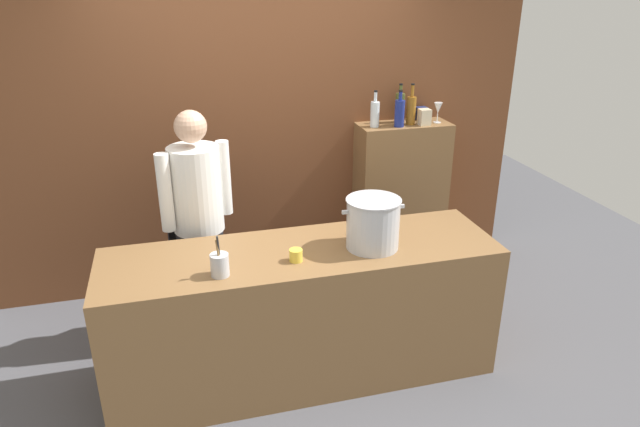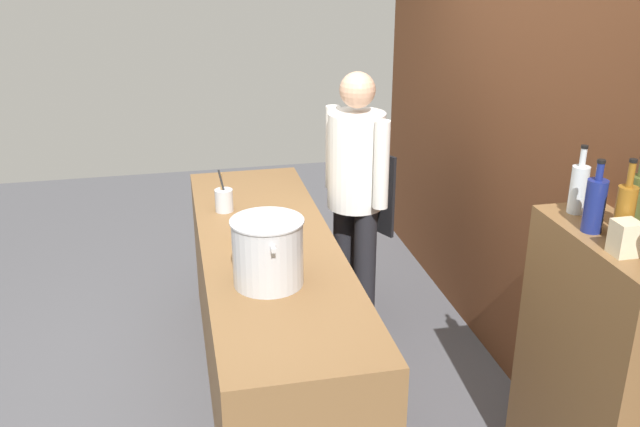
# 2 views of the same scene
# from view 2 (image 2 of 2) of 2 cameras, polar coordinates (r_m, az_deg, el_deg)

# --- Properties ---
(ground_plane) EXTENTS (8.00, 8.00, 0.00)m
(ground_plane) POSITION_cam_2_polar(r_m,az_deg,el_deg) (4.12, -3.78, -13.91)
(ground_plane) COLOR #4C4C51
(brick_back_panel) EXTENTS (4.40, 0.10, 3.00)m
(brick_back_panel) POSITION_cam_2_polar(r_m,az_deg,el_deg) (3.90, 16.60, 7.50)
(brick_back_panel) COLOR brown
(brick_back_panel) RESTS_ON ground_plane
(prep_counter) EXTENTS (2.43, 0.70, 0.90)m
(prep_counter) POSITION_cam_2_polar(r_m,az_deg,el_deg) (3.88, -3.95, -8.52)
(prep_counter) COLOR brown
(prep_counter) RESTS_ON ground_plane
(bar_cabinet) EXTENTS (0.76, 0.32, 1.32)m
(bar_cabinet) POSITION_cam_2_polar(r_m,az_deg,el_deg) (3.23, 21.18, -12.59)
(bar_cabinet) COLOR brown
(bar_cabinet) RESTS_ON ground_plane
(chef) EXTENTS (0.49, 0.41, 1.66)m
(chef) POSITION_cam_2_polar(r_m,az_deg,el_deg) (4.28, 2.93, 2.19)
(chef) COLOR black
(chef) RESTS_ON ground_plane
(stockpot_large) EXTENTS (0.39, 0.33, 0.31)m
(stockpot_large) POSITION_cam_2_polar(r_m,az_deg,el_deg) (3.21, -4.23, -3.10)
(stockpot_large) COLOR #B7BABF
(stockpot_large) RESTS_ON prep_counter
(utensil_crock) EXTENTS (0.10, 0.10, 0.25)m
(utensil_crock) POSITION_cam_2_polar(r_m,az_deg,el_deg) (4.10, -7.74, 1.10)
(utensil_crock) COLOR #B7BABF
(utensil_crock) RESTS_ON prep_counter
(butter_jar) EXTENTS (0.08, 0.08, 0.07)m
(butter_jar) POSITION_cam_2_polar(r_m,az_deg,el_deg) (3.70, -6.21, -1.69)
(butter_jar) COLOR yellow
(butter_jar) RESTS_ON prep_counter
(wine_bottle_cobalt) EXTENTS (0.08, 0.08, 0.29)m
(wine_bottle_cobalt) POSITION_cam_2_polar(r_m,az_deg,el_deg) (2.91, 21.26, 0.69)
(wine_bottle_cobalt) COLOR navy
(wine_bottle_cobalt) RESTS_ON bar_cabinet
(wine_bottle_amber) EXTENTS (0.07, 0.07, 0.33)m
(wine_bottle_amber) POSITION_cam_2_polar(r_m,az_deg,el_deg) (2.84, 23.32, 0.06)
(wine_bottle_amber) COLOR #8C5919
(wine_bottle_amber) RESTS_ON bar_cabinet
(wine_bottle_clear) EXTENTS (0.07, 0.07, 0.29)m
(wine_bottle_clear) POSITION_cam_2_polar(r_m,az_deg,el_deg) (3.08, 20.12, 1.95)
(wine_bottle_clear) COLOR silver
(wine_bottle_clear) RESTS_ON bar_cabinet
(wine_bottle_olive) EXTENTS (0.08, 0.08, 0.31)m
(wine_bottle_olive) POSITION_cam_2_polar(r_m,az_deg,el_deg) (2.93, 24.11, 0.71)
(wine_bottle_olive) COLOR #475123
(wine_bottle_olive) RESTS_ON bar_cabinet
(spice_tin_cream) EXTENTS (0.09, 0.09, 0.13)m
(spice_tin_cream) POSITION_cam_2_polar(r_m,az_deg,el_deg) (2.76, 23.36, -1.83)
(spice_tin_cream) COLOR beige
(spice_tin_cream) RESTS_ON bar_cabinet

